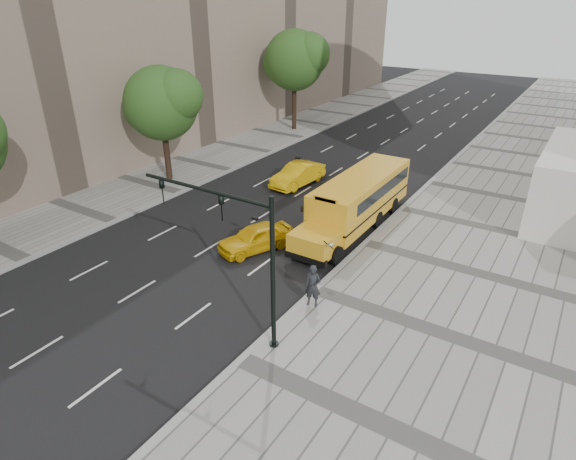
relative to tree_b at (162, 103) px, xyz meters
The scene contains 12 objects.
ground 11.97m from the tree_b, ahead, with size 140.00×140.00×0.00m, color black.
sidewalk_museum 23.15m from the tree_b, ahead, with size 12.00×140.00×0.15m, color gray.
sidewalk_far 5.88m from the tree_b, 110.61° to the right, with size 6.00×140.00×0.15m, color gray.
curb_museum 17.42m from the tree_b, ahead, with size 0.30×140.00×0.15m, color gray.
curb_far 6.32m from the tree_b, 33.45° to the right, with size 0.30×140.00×0.15m, color gray.
tree_b is the anchor object (origin of this frame).
tree_c 17.51m from the tree_b, 89.96° to the left, with size 6.40×5.69×9.63m.
school_bus 15.43m from the tree_b, ahead, with size 2.96×11.56×3.19m.
taxi_near 13.71m from the tree_b, 24.33° to the right, with size 1.68×4.18×1.42m, color #DDA709.
taxi_far 10.66m from the tree_b, 27.37° to the left, with size 1.65×4.73×1.56m, color #DDA709.
pedestrian 19.39m from the tree_b, 26.13° to the right, with size 0.71×0.47×1.95m, color black.
traffic_signal 19.42m from the tree_b, 36.29° to the right, with size 6.18×0.36×6.40m.
Camera 1 is at (15.06, -22.09, 12.43)m, focal length 30.00 mm.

